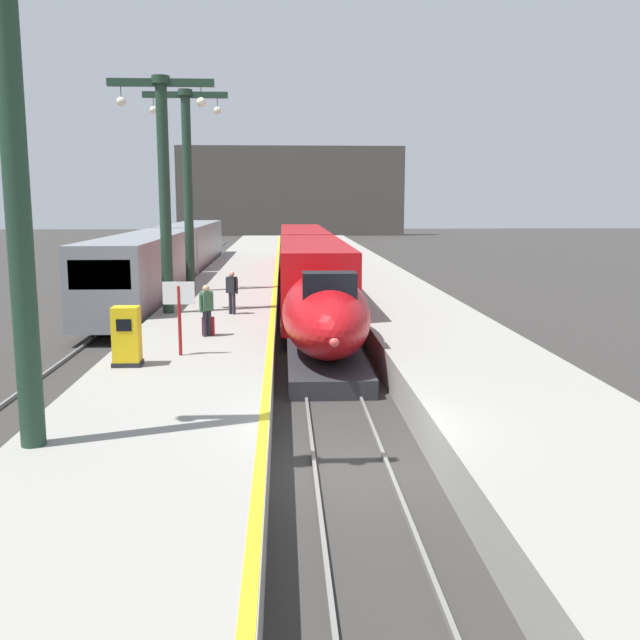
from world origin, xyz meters
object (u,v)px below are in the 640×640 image
Objects in this scene: station_column_near at (11,112)px; passenger_mid_platform at (232,289)px; station_column_far at (187,172)px; station_column_mid at (164,173)px; rolling_suitcase at (208,326)px; passenger_near_edge at (206,306)px; departure_info_board at (179,303)px; highspeed_train_main at (309,268)px; regional_train_adjacent at (174,255)px; ticket_machine_yellow at (127,338)px.

station_column_near reaches higher than passenger_mid_platform.
station_column_far is (0.00, 22.69, -0.12)m from station_column_near.
station_column_mid is 9.19× the size of rolling_suitcase.
passenger_near_edge is (2.04, -12.14, -4.74)m from station_column_far.
highspeed_train_main is at bearing 76.22° from departure_info_board.
station_column_mid is 0.94× the size of station_column_far.
passenger_mid_platform is at bearing -108.51° from highspeed_train_main.
station_column_near is at bearing -100.96° from passenger_near_edge.
station_column_far reaches higher than rolling_suitcase.
station_column_mid is (2.20, -16.41, 4.36)m from regional_train_adjacent.
station_column_mid is 4.26× the size of departure_info_board.
station_column_mid is 10.42m from ticket_machine_yellow.
station_column_mid reaches higher than rolling_suitcase.
station_column_far reaches higher than ticket_machine_yellow.
regional_train_adjacent reaches higher than rolling_suitcase.
ticket_machine_yellow is (0.35, 6.37, -5.11)m from station_column_near.
departure_info_board reaches higher than ticket_machine_yellow.
regional_train_adjacent is 17.12m from station_column_mid.
departure_info_board is (-0.48, -3.14, 1.20)m from rolling_suitcase.
station_column_mid is at bearing 111.75° from passenger_near_edge.
station_column_near is at bearing -100.85° from rolling_suitcase.
station_column_near is 11.79m from passenger_near_edge.
regional_train_adjacent is 21.66× the size of passenger_mid_platform.
departure_info_board is at bearing -103.78° from highspeed_train_main.
station_column_near is 5.80× the size of passenger_near_edge.
regional_train_adjacent is 22.87× the size of ticket_machine_yellow.
ticket_machine_yellow is at bearing -84.33° from regional_train_adjacent.
highspeed_train_main is 1.07× the size of regional_train_adjacent.
rolling_suitcase is (2.06, -4.91, -5.14)m from station_column_mid.
station_column_far reaches higher than departure_info_board.
station_column_near reaches higher than ticket_machine_yellow.
departure_info_board is at bearing 45.23° from ticket_machine_yellow.
highspeed_train_main reaches higher than ticket_machine_yellow.
departure_info_board is at bearing -81.20° from regional_train_adjacent.
passenger_mid_platform is (2.54, -0.47, -4.45)m from station_column_mid.
passenger_near_edge is (2.04, -5.12, -4.45)m from station_column_mid.
station_column_far is at bearing 90.00° from station_column_near.
station_column_mid is 7.08m from passenger_near_edge.
rolling_suitcase is 3.40m from departure_info_board.
passenger_mid_platform is (2.54, 15.19, -4.86)m from station_column_near.
highspeed_train_main is 10.62m from regional_train_adjacent.
station_column_near is at bearing -90.00° from station_column_far.
station_column_far is 13.19m from passenger_near_edge.
regional_train_adjacent is 24.75m from departure_info_board.
passenger_near_edge is 4.51m from ticket_machine_yellow.
station_column_far is at bearing 108.76° from passenger_mid_platform.
regional_train_adjacent is at bearing 97.64° from station_column_mid.
departure_info_board reaches higher than passenger_mid_platform.
departure_info_board is (-4.31, -17.60, 0.64)m from highspeed_train_main.
highspeed_train_main reaches higher than passenger_mid_platform.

